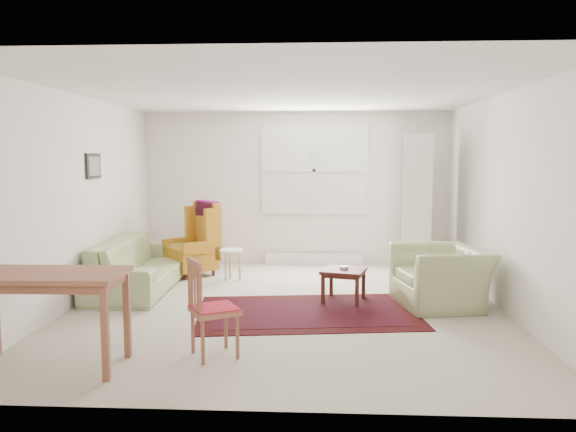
{
  "coord_description": "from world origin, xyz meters",
  "views": [
    {
      "loc": [
        0.36,
        -6.48,
        1.76
      ],
      "look_at": [
        0.0,
        0.3,
        1.05
      ],
      "focal_mm": 35.0,
      "sensor_mm": 36.0,
      "label": 1
    }
  ],
  "objects_px": {
    "stool": "(232,265)",
    "desk": "(47,320)",
    "armchair": "(441,271)",
    "cabinet": "(417,205)",
    "desk_chair": "(214,308)",
    "sofa": "(141,255)",
    "wingback_chair": "(191,238)",
    "coffee_table": "(344,285)"
  },
  "relations": [
    {
      "from": "stool",
      "to": "desk",
      "type": "distance_m",
      "value": 3.59
    },
    {
      "from": "armchair",
      "to": "stool",
      "type": "relative_size",
      "value": 2.39
    },
    {
      "from": "desk",
      "to": "armchair",
      "type": "bearing_deg",
      "value": 30.46
    },
    {
      "from": "cabinet",
      "to": "desk_chair",
      "type": "relative_size",
      "value": 2.37
    },
    {
      "from": "armchair",
      "to": "desk_chair",
      "type": "xyz_separation_m",
      "value": [
        -2.37,
        -1.84,
        0.02
      ]
    },
    {
      "from": "sofa",
      "to": "armchair",
      "type": "bearing_deg",
      "value": -101.07
    },
    {
      "from": "wingback_chair",
      "to": "desk",
      "type": "xyz_separation_m",
      "value": [
        -0.37,
        -3.74,
        -0.15
      ]
    },
    {
      "from": "coffee_table",
      "to": "stool",
      "type": "distance_m",
      "value": 1.91
    },
    {
      "from": "wingback_chair",
      "to": "desk_chair",
      "type": "distance_m",
      "value": 3.54
    },
    {
      "from": "cabinet",
      "to": "desk_chair",
      "type": "xyz_separation_m",
      "value": [
        -2.38,
        -3.62,
        -0.61
      ]
    },
    {
      "from": "coffee_table",
      "to": "wingback_chair",
      "type": "bearing_deg",
      "value": 147.23
    },
    {
      "from": "stool",
      "to": "desk_chair",
      "type": "bearing_deg",
      "value": -84.04
    },
    {
      "from": "armchair",
      "to": "wingback_chair",
      "type": "bearing_deg",
      "value": -125.95
    },
    {
      "from": "coffee_table",
      "to": "cabinet",
      "type": "distance_m",
      "value": 2.18
    },
    {
      "from": "sofa",
      "to": "wingback_chair",
      "type": "xyz_separation_m",
      "value": [
        0.49,
        0.86,
        0.1
      ]
    },
    {
      "from": "wingback_chair",
      "to": "coffee_table",
      "type": "height_order",
      "value": "wingback_chair"
    },
    {
      "from": "wingback_chair",
      "to": "cabinet",
      "type": "distance_m",
      "value": 3.41
    },
    {
      "from": "wingback_chair",
      "to": "stool",
      "type": "xyz_separation_m",
      "value": [
        0.66,
        -0.31,
        -0.33
      ]
    },
    {
      "from": "coffee_table",
      "to": "sofa",
      "type": "bearing_deg",
      "value": 168.24
    },
    {
      "from": "armchair",
      "to": "stool",
      "type": "bearing_deg",
      "value": -125.86
    },
    {
      "from": "armchair",
      "to": "desk_chair",
      "type": "relative_size",
      "value": 1.22
    },
    {
      "from": "desk",
      "to": "cabinet",
      "type": "bearing_deg",
      "value": 46.71
    },
    {
      "from": "armchair",
      "to": "cabinet",
      "type": "height_order",
      "value": "cabinet"
    },
    {
      "from": "sofa",
      "to": "coffee_table",
      "type": "xyz_separation_m",
      "value": [
        2.7,
        -0.56,
        -0.26
      ]
    },
    {
      "from": "sofa",
      "to": "desk_chair",
      "type": "height_order",
      "value": "sofa"
    },
    {
      "from": "sofa",
      "to": "cabinet",
      "type": "bearing_deg",
      "value": -75.18
    },
    {
      "from": "sofa",
      "to": "stool",
      "type": "relative_size",
      "value": 5.04
    },
    {
      "from": "cabinet",
      "to": "desk_chair",
      "type": "height_order",
      "value": "cabinet"
    },
    {
      "from": "sofa",
      "to": "desk_chair",
      "type": "bearing_deg",
      "value": -150.79
    },
    {
      "from": "sofa",
      "to": "coffee_table",
      "type": "distance_m",
      "value": 2.77
    },
    {
      "from": "armchair",
      "to": "cabinet",
      "type": "relative_size",
      "value": 0.52
    },
    {
      "from": "armchair",
      "to": "wingback_chair",
      "type": "xyz_separation_m",
      "value": [
        -3.35,
        1.55,
        0.14
      ]
    },
    {
      "from": "coffee_table",
      "to": "cabinet",
      "type": "height_order",
      "value": "cabinet"
    },
    {
      "from": "sofa",
      "to": "wingback_chair",
      "type": "distance_m",
      "value": 0.99
    },
    {
      "from": "stool",
      "to": "desk",
      "type": "xyz_separation_m",
      "value": [
        -1.03,
        -3.43,
        0.18
      ]
    },
    {
      "from": "sofa",
      "to": "desk_chair",
      "type": "xyz_separation_m",
      "value": [
        1.47,
        -2.54,
        -0.02
      ]
    },
    {
      "from": "wingback_chair",
      "to": "stool",
      "type": "distance_m",
      "value": 0.8
    },
    {
      "from": "sofa",
      "to": "desk_chair",
      "type": "distance_m",
      "value": 2.93
    },
    {
      "from": "stool",
      "to": "desk_chair",
      "type": "distance_m",
      "value": 3.11
    },
    {
      "from": "cabinet",
      "to": "sofa",
      "type": "bearing_deg",
      "value": -154.22
    },
    {
      "from": "desk",
      "to": "desk_chair",
      "type": "relative_size",
      "value": 1.46
    },
    {
      "from": "armchair",
      "to": "coffee_table",
      "type": "distance_m",
      "value": 1.17
    }
  ]
}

